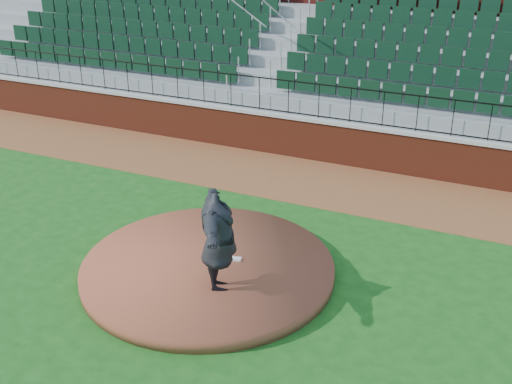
# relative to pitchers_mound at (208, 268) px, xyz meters

# --- Properties ---
(ground) EXTENTS (90.00, 90.00, 0.00)m
(ground) POSITION_rel_pitchers_mound_xyz_m (0.39, 0.07, -0.12)
(ground) COLOR #174F16
(ground) RESTS_ON ground
(warning_track) EXTENTS (34.00, 3.20, 0.01)m
(warning_track) POSITION_rel_pitchers_mound_xyz_m (0.39, 5.47, -0.12)
(warning_track) COLOR brown
(warning_track) RESTS_ON ground
(field_wall) EXTENTS (34.00, 0.35, 1.20)m
(field_wall) POSITION_rel_pitchers_mound_xyz_m (0.39, 7.07, 0.47)
(field_wall) COLOR maroon
(field_wall) RESTS_ON ground
(wall_cap) EXTENTS (34.00, 0.45, 0.10)m
(wall_cap) POSITION_rel_pitchers_mound_xyz_m (0.39, 7.07, 1.12)
(wall_cap) COLOR #B7B7B7
(wall_cap) RESTS_ON field_wall
(wall_railing) EXTENTS (34.00, 0.05, 1.00)m
(wall_railing) POSITION_rel_pitchers_mound_xyz_m (0.39, 7.07, 1.67)
(wall_railing) COLOR black
(wall_railing) RESTS_ON wall_cap
(seating_stands) EXTENTS (34.00, 5.10, 4.60)m
(seating_stands) POSITION_rel_pitchers_mound_xyz_m (0.39, 9.80, 2.18)
(seating_stands) COLOR gray
(seating_stands) RESTS_ON ground
(concourse_wall) EXTENTS (34.00, 0.50, 5.50)m
(concourse_wall) POSITION_rel_pitchers_mound_xyz_m (0.39, 12.60, 2.62)
(concourse_wall) COLOR maroon
(concourse_wall) RESTS_ON ground
(pitchers_mound) EXTENTS (5.27, 5.27, 0.25)m
(pitchers_mound) POSITION_rel_pitchers_mound_xyz_m (0.00, 0.00, 0.00)
(pitchers_mound) COLOR brown
(pitchers_mound) RESTS_ON ground
(pitching_rubber) EXTENTS (0.61, 0.29, 0.04)m
(pitching_rubber) POSITION_rel_pitchers_mound_xyz_m (0.29, 0.32, 0.14)
(pitching_rubber) COLOR silver
(pitching_rubber) RESTS_ON pitchers_mound
(pitcher) EXTENTS (1.77, 2.53, 2.03)m
(pitcher) POSITION_rel_pitchers_mound_xyz_m (0.64, -0.70, 1.14)
(pitcher) COLOR black
(pitcher) RESTS_ON pitchers_mound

